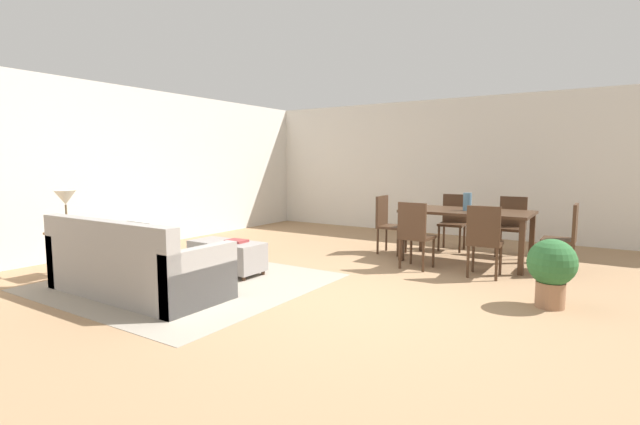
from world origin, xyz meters
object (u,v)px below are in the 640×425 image
object	(u,v)px
vase_centerpiece	(467,202)
side_table	(68,241)
couch	(134,268)
dining_table	(467,216)
table_lamp	(65,199)
book_on_ottoman	(237,241)
ottoman_table	(227,255)
dining_chair_head_west	(387,221)
dining_chair_near_left	(415,232)
dining_chair_far_right	(512,223)
potted_plant	(552,268)
dining_chair_head_east	(566,234)
dining_chair_near_right	(484,237)
dining_chair_far_left	(453,219)

from	to	relation	value
vase_centerpiece	side_table	bearing A→B (deg)	-137.97
couch	dining_table	distance (m)	4.52
side_table	table_lamp	bearing A→B (deg)	0.00
couch	book_on_ottoman	xyz separation A→B (m)	(0.32, 1.29, 0.14)
ottoman_table	dining_table	distance (m)	3.46
dining_chair_head_west	dining_chair_near_left	bearing A→B (deg)	-46.66
vase_centerpiece	ottoman_table	bearing A→B (deg)	-136.03
dining_chair_far_right	potted_plant	size ratio (longest dim) A/B	1.32
side_table	dining_chair_head_east	xyz separation A→B (m)	(5.27, 3.67, 0.06)
couch	dining_chair_head_west	bearing A→B (deg)	69.25
ottoman_table	dining_chair_near_right	bearing A→B (deg)	28.68
side_table	dining_chair_near_left	xyz separation A→B (m)	(3.52, 2.79, 0.06)
dining_table	dining_chair_far_left	size ratio (longest dim) A/B	1.92
dining_chair_near_left	dining_chair_head_east	distance (m)	1.95
side_table	vase_centerpiece	size ratio (longest dim) A/B	2.27
book_on_ottoman	table_lamp	bearing A→B (deg)	-142.86
table_lamp	dining_chair_far_right	distance (m)	6.34
ottoman_table	dining_chair_far_left	bearing A→B (deg)	58.55
dining_chair_far_right	table_lamp	bearing A→B (deg)	-134.82
ottoman_table	dining_chair_near_left	distance (m)	2.53
dining_chair_near_left	dining_chair_head_west	distance (m)	1.14
side_table	dining_chair_head_east	bearing A→B (deg)	34.81
side_table	potted_plant	xyz separation A→B (m)	(5.29, 1.97, -0.05)
couch	dining_chair_far_left	size ratio (longest dim) A/B	2.31
dining_chair_near_left	dining_table	bearing A→B (deg)	61.74
dining_chair_head_west	dining_chair_near_right	bearing A→B (deg)	-25.41
dining_chair_far_right	dining_chair_far_left	bearing A→B (deg)	179.01
dining_chair_near_left	potted_plant	world-z (taller)	dining_chair_near_left
dining_table	potted_plant	distance (m)	2.14
dining_chair_near_right	dining_chair_head_west	distance (m)	1.87
dining_table	dining_chair_head_east	distance (m)	1.30
ottoman_table	potted_plant	bearing A→B (deg)	11.05
dining_table	vase_centerpiece	size ratio (longest dim) A/B	6.89
dining_chair_far_right	couch	bearing A→B (deg)	-124.47
vase_centerpiece	table_lamp	bearing A→B (deg)	-137.97
dining_chair_head_west	dining_chair_head_east	bearing A→B (deg)	1.08
dining_table	dining_chair_near_left	xyz separation A→B (m)	(-0.46, -0.86, -0.16)
dining_chair_far_left	dining_chair_head_east	size ratio (longest dim) A/B	1.00
dining_table	dining_chair_far_right	world-z (taller)	dining_chair_far_right
dining_chair_near_left	book_on_ottoman	world-z (taller)	dining_chair_near_left
dining_chair_far_left	dining_chair_head_east	xyz separation A→B (m)	(1.73, -0.83, 0.00)
book_on_ottoman	dining_chair_head_east	bearing A→B (deg)	33.68
side_table	potted_plant	bearing A→B (deg)	20.41
couch	dining_chair_far_right	world-z (taller)	dining_chair_far_right
side_table	dining_chair_near_right	xyz separation A→B (m)	(4.43, 2.82, 0.06)
ottoman_table	couch	bearing A→B (deg)	-98.09
dining_chair_head_west	vase_centerpiece	bearing A→B (deg)	-0.69
couch	vase_centerpiece	distance (m)	4.52
vase_centerpiece	couch	bearing A→B (deg)	-126.02
side_table	dining_table	xyz separation A→B (m)	(3.99, 3.65, 0.22)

